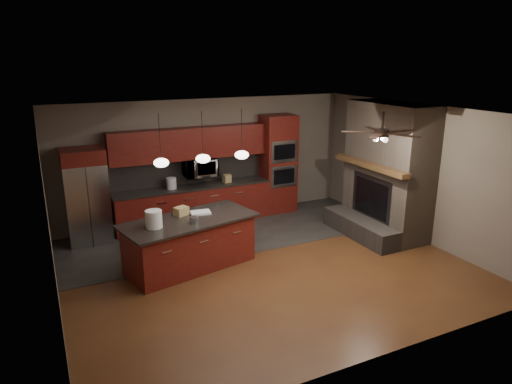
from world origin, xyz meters
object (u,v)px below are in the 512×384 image
refrigerator (87,196)px  paint_can (194,220)px  counter_box (227,178)px  paint_tray (200,212)px  white_bucket (154,219)px  kitchen_island (190,243)px  cardboard_box (181,211)px  counter_bucket (171,183)px  oven_tower (278,164)px  microwave (200,167)px

refrigerator → paint_can: refrigerator is taller
refrigerator → counter_box: refrigerator is taller
paint_tray → white_bucket: bearing=-151.4°
paint_can → kitchen_island: bearing=96.5°
refrigerator → cardboard_box: size_ratio=8.13×
refrigerator → paint_can: bearing=-56.1°
counter_bucket → white_bucket: bearing=-112.4°
paint_tray → counter_box: (1.30, 1.87, 0.06)m
paint_tray → refrigerator: bearing=142.3°
kitchen_island → cardboard_box: (-0.06, 0.27, 0.53)m
counter_box → counter_bucket: bearing=168.1°
oven_tower → counter_box: bearing=-178.2°
kitchen_island → paint_tray: 0.59m
white_bucket → counter_bucket: (0.94, 2.27, -0.05)m
paint_tray → kitchen_island: bearing=-136.4°
oven_tower → paint_tray: oven_tower is taller
counter_bucket → counter_box: size_ratio=1.30×
refrigerator → counter_bucket: bearing=2.6°
kitchen_island → white_bucket: bearing=-180.0°
paint_can → counter_box: counter_box is taller
cardboard_box → counter_bucket: 1.89m
microwave → counter_box: size_ratio=3.91×
oven_tower → white_bucket: (-3.60, -2.27, -0.12)m
white_bucket → cardboard_box: (0.60, 0.41, -0.07)m
counter_box → refrigerator: bearing=170.9°
oven_tower → kitchen_island: oven_tower is taller
kitchen_island → paint_tray: bearing=22.9°
microwave → kitchen_island: 2.53m
microwave → white_bucket: bearing=-125.0°
microwave → paint_can: microwave is taller
paint_can → counter_box: bearing=55.9°
oven_tower → refrigerator: (-4.45, -0.07, -0.21)m
paint_can → paint_tray: paint_can is taller
oven_tower → counter_box: (-1.36, -0.04, -0.20)m
oven_tower → paint_tray: (-2.66, -1.92, -0.25)m
counter_bucket → paint_can: bearing=-96.3°
cardboard_box → counter_box: counter_box is taller
oven_tower → kitchen_island: size_ratio=0.93×
white_bucket → paint_can: white_bucket is taller
counter_bucket → cardboard_box: bearing=-100.3°
oven_tower → cardboard_box: (-3.00, -1.85, -0.19)m
cardboard_box → counter_bucket: (0.34, 1.86, 0.03)m
refrigerator → cardboard_box: (1.44, -1.78, 0.02)m
refrigerator → paint_tray: refrigerator is taller
paint_tray → cardboard_box: cardboard_box is taller
counter_box → kitchen_island: bearing=-137.1°
counter_box → paint_can: bearing=-133.8°
microwave → white_bucket: 2.85m
microwave → counter_box: 0.69m
white_bucket → microwave: bearing=55.0°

